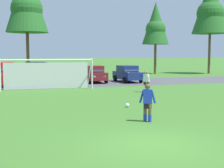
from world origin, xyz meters
The scene contains 14 objects.
ground_plane centered at (0.00, 15.00, 0.00)m, with size 400.00×400.00×0.00m, color #3D7028.
parking_lot_strip centered at (0.00, 22.00, 0.00)m, with size 52.00×8.40×0.01m, color #4C4C51.
soccer_ball centered at (1.85, 6.98, 0.11)m, with size 0.22×0.22×0.22m.
soccer_goal centered at (-1.23, 17.65, 1.29)m, with size 7.49×2.25×2.57m.
player_striker_near centered at (5.69, 13.02, 0.82)m, with size 0.40×0.72×1.64m.
player_midfield_center centered at (1.33, 3.20, 0.82)m, with size 0.67×0.45×1.64m.
parked_car_slot_far_left centered at (-4.77, 21.65, 1.11)m, with size 2.36×4.71×2.16m.
parked_car_slot_left centered at (-1.78, 22.01, 1.11)m, with size 2.17×4.62×2.16m.
parked_car_slot_center_left centered at (1.73, 23.00, 0.88)m, with size 2.17×4.27×1.72m.
parked_car_slot_center centered at (4.12, 22.49, 0.88)m, with size 2.10×4.23×1.72m.
parked_car_slot_center_right centered at (7.58, 21.87, 0.88)m, with size 2.21×4.29×1.72m.
tree_center_back centered at (-2.03, 29.48, 8.96)m, with size 4.88×4.88×13.02m.
tree_mid_right centered at (16.36, 33.50, 7.18)m, with size 3.92×3.92×10.44m.
tree_right_edge centered at (24.36, 31.67, 9.82)m, with size 5.35×5.35×14.27m.
Camera 1 is at (-4.34, -9.18, 2.90)m, focal length 51.14 mm.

